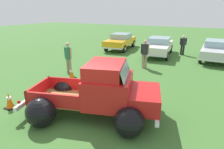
# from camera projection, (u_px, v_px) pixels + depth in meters

# --- Properties ---
(ground_plane) EXTENTS (80.00, 80.00, 0.00)m
(ground_plane) POSITION_uv_depth(u_px,v_px,m) (91.00, 114.00, 6.74)
(ground_plane) COLOR #3D6B2D
(vintage_pickup_truck) EXTENTS (4.97, 3.68, 1.96)m
(vintage_pickup_truck) POSITION_uv_depth(u_px,v_px,m) (101.00, 95.00, 6.42)
(vintage_pickup_truck) COLOR black
(vintage_pickup_truck) RESTS_ON ground
(show_car_0) EXTENTS (2.28, 4.66, 1.43)m
(show_car_0) POSITION_uv_depth(u_px,v_px,m) (121.00, 41.00, 17.79)
(show_car_0) COLOR black
(show_car_0) RESTS_ON ground
(show_car_1) EXTENTS (2.25, 4.70, 1.43)m
(show_car_1) POSITION_uv_depth(u_px,v_px,m) (159.00, 46.00, 15.28)
(show_car_1) COLOR black
(show_car_1) RESTS_ON ground
(show_car_2) EXTENTS (2.07, 4.72, 1.43)m
(show_car_2) POSITION_uv_depth(u_px,v_px,m) (216.00, 49.00, 13.81)
(show_car_2) COLOR black
(show_car_2) RESTS_ON ground
(spectator_0) EXTENTS (0.54, 0.41, 1.60)m
(spectator_0) POSITION_uv_depth(u_px,v_px,m) (183.00, 44.00, 15.37)
(spectator_0) COLOR black
(spectator_0) RESTS_ON ground
(spectator_1) EXTENTS (0.53, 0.36, 1.82)m
(spectator_1) POSITION_uv_depth(u_px,v_px,m) (68.00, 56.00, 10.66)
(spectator_1) COLOR gray
(spectator_1) RESTS_ON ground
(spectator_2) EXTENTS (0.51, 0.46, 1.79)m
(spectator_2) POSITION_uv_depth(u_px,v_px,m) (145.00, 52.00, 11.78)
(spectator_2) COLOR gray
(spectator_2) RESTS_ON ground
(lane_cone_0) EXTENTS (0.36, 0.36, 0.63)m
(lane_cone_0) POSITION_uv_depth(u_px,v_px,m) (71.00, 73.00, 10.11)
(lane_cone_0) COLOR black
(lane_cone_0) RESTS_ON ground
(lane_cone_1) EXTENTS (0.36, 0.36, 0.63)m
(lane_cone_1) POSITION_uv_depth(u_px,v_px,m) (9.00, 101.00, 7.04)
(lane_cone_1) COLOR black
(lane_cone_1) RESTS_ON ground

